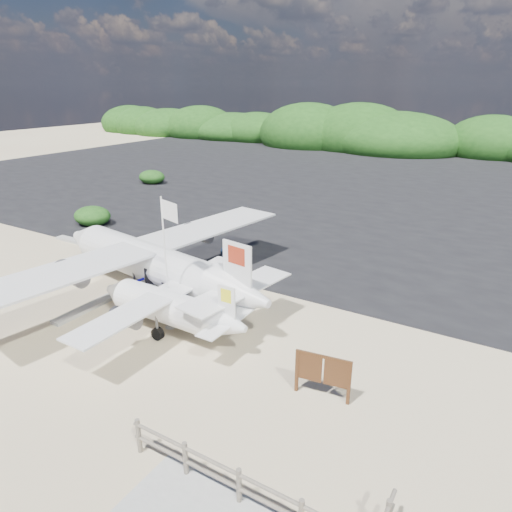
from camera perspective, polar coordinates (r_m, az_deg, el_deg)
The scene contains 11 objects.
ground at distance 17.54m, azimuth -9.74°, elevation -9.56°, with size 160.00×160.00×0.00m, color beige.
asphalt_apron at distance 43.39m, azimuth 17.01°, elevation 8.21°, with size 90.00×50.00×0.04m, color #B2B2B2, non-canonical shape.
lagoon at distance 24.67m, azimuth -23.58°, elevation -1.88°, with size 9.00×7.00×0.40m, color #B2B2B2, non-canonical shape.
vegetation_band at distance 67.61m, azimuth 22.63°, elevation 11.76°, with size 124.00×8.00×4.40m, color #B2B2B2, non-canonical shape.
fence at distance 11.56m, azimuth -2.09°, elevation -28.57°, with size 6.40×2.00×1.10m, color #B2B2B2, non-canonical shape.
baggage_cart at distance 19.23m, azimuth -10.56°, elevation -6.75°, with size 2.93×1.67×1.46m, color #0D0BAE, non-canonical shape.
flagpole at distance 18.04m, azimuth -10.62°, elevation -8.71°, with size 1.03×0.43×5.13m, color white, non-canonical shape.
signboard at distance 14.38m, azimuth 8.16°, elevation -17.03°, with size 1.79×0.17×1.47m, color #512F17, non-canonical shape.
crew_a at distance 18.33m, azimuth -3.51°, elevation -4.75°, with size 0.64×0.42×1.76m, color #122346.
crew_b at distance 21.27m, azimuth -3.92°, elevation -1.09°, with size 0.84×0.65×1.73m, color #122346.
aircraft_small at distance 52.84m, azimuth 4.92°, elevation 11.14°, with size 6.81×6.81×2.45m, color #B2B2B2, non-canonical shape.
Camera 1 is at (10.20, -11.26, 8.77)m, focal length 32.00 mm.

